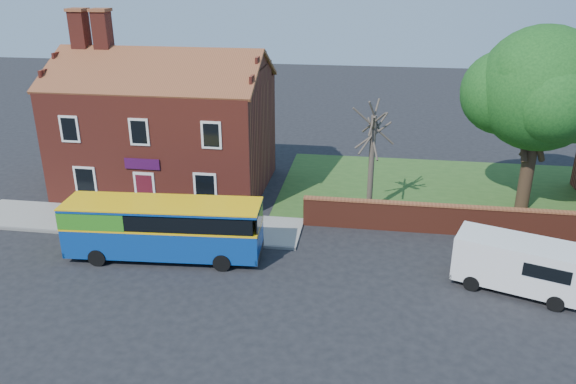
# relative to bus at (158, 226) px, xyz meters

# --- Properties ---
(ground) EXTENTS (120.00, 120.00, 0.00)m
(ground) POSITION_rel_bus_xyz_m (4.29, -2.38, -1.58)
(ground) COLOR black
(ground) RESTS_ON ground
(pavement) EXTENTS (18.00, 3.50, 0.12)m
(pavement) POSITION_rel_bus_xyz_m (-2.71, 3.37, -1.52)
(pavement) COLOR gray
(pavement) RESTS_ON ground
(kerb) EXTENTS (18.00, 0.15, 0.14)m
(kerb) POSITION_rel_bus_xyz_m (-2.71, 1.62, -1.51)
(kerb) COLOR slate
(kerb) RESTS_ON ground
(grass_strip) EXTENTS (26.00, 12.00, 0.04)m
(grass_strip) POSITION_rel_bus_xyz_m (17.29, 10.62, -1.56)
(grass_strip) COLOR #426B28
(grass_strip) RESTS_ON ground
(shop_building) EXTENTS (12.30, 8.13, 10.50)m
(shop_building) POSITION_rel_bus_xyz_m (-2.73, 9.12, 1.83)
(shop_building) COLOR maroon
(shop_building) RESTS_ON ground
(boundary_wall) EXTENTS (22.00, 0.38, 1.60)m
(boundary_wall) POSITION_rel_bus_xyz_m (17.29, 4.62, -0.77)
(boundary_wall) COLOR maroon
(boundary_wall) RESTS_ON ground
(bus) EXTENTS (9.25, 2.92, 2.78)m
(bus) POSITION_rel_bus_xyz_m (0.00, 0.00, 0.00)
(bus) COLOR navy
(bus) RESTS_ON ground
(van_near) EXTENTS (5.52, 3.64, 2.25)m
(van_near) POSITION_rel_bus_xyz_m (16.06, -0.52, -0.32)
(van_near) COLOR white
(van_near) RESTS_ON ground
(large_tree) EXTENTS (8.35, 6.60, 10.18)m
(large_tree) POSITION_rel_bus_xyz_m (18.41, 8.77, 5.08)
(large_tree) COLOR black
(large_tree) RESTS_ON ground
(bare_tree) EXTENTS (2.26, 2.69, 6.03)m
(bare_tree) POSITION_rel_bus_xyz_m (9.73, 6.96, 1.51)
(bare_tree) COLOR #4C4238
(bare_tree) RESTS_ON ground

